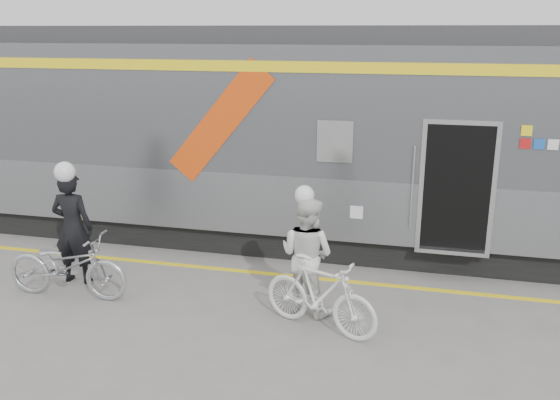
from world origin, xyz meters
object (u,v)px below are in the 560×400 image
(man, at_px, (73,228))
(bicycle_right, at_px, (320,295))
(bicycle_left, at_px, (67,266))
(woman, at_px, (307,255))

(man, xyz_separation_m, bicycle_right, (4.20, -0.68, -0.41))
(bicycle_left, xyz_separation_m, woman, (3.70, 0.42, 0.36))
(woman, relative_size, bicycle_right, 0.99)
(woman, xyz_separation_m, bicycle_right, (0.30, -0.55, -0.35))
(woman, bearing_deg, man, 19.39)
(woman, height_order, bicycle_right, woman)
(bicycle_left, bearing_deg, woman, -85.94)
(bicycle_left, relative_size, woman, 1.12)
(man, height_order, woman, man)
(man, distance_m, bicycle_left, 0.72)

